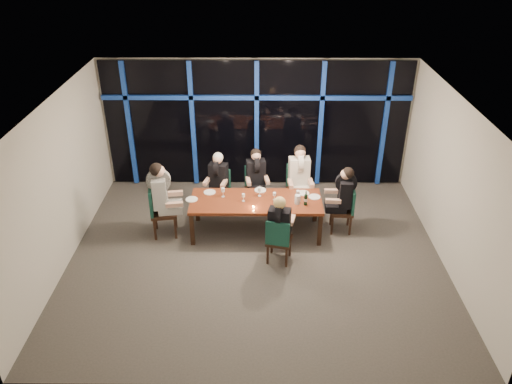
% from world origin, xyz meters
% --- Properties ---
extents(room, '(7.04, 7.00, 3.02)m').
position_xyz_m(room, '(0.00, 0.00, 2.02)').
color(room, '#514D48').
rests_on(room, ground).
extents(window_wall, '(6.86, 0.43, 2.94)m').
position_xyz_m(window_wall, '(0.01, 2.93, 1.55)').
color(window_wall, black).
rests_on(window_wall, ground).
extents(dining_table, '(2.60, 1.00, 0.75)m').
position_xyz_m(dining_table, '(0.00, 0.80, 0.68)').
color(dining_table, maroon).
rests_on(dining_table, ground).
extents(chair_far_left, '(0.52, 0.52, 0.93)m').
position_xyz_m(chair_far_left, '(-0.80, 1.73, 0.52)').
color(chair_far_left, black).
rests_on(chair_far_left, ground).
extents(chair_far_mid, '(0.51, 0.51, 0.96)m').
position_xyz_m(chair_far_mid, '(-0.02, 1.84, 0.53)').
color(chair_far_mid, black).
rests_on(chair_far_mid, ground).
extents(chair_far_right, '(0.53, 0.53, 1.05)m').
position_xyz_m(chair_far_right, '(0.90, 1.73, 0.58)').
color(chair_far_right, black).
rests_on(chair_far_right, ground).
extents(chair_end_left, '(0.57, 0.57, 1.08)m').
position_xyz_m(chair_end_left, '(-1.93, 0.72, 0.60)').
color(chair_end_left, black).
rests_on(chair_end_left, ground).
extents(chair_end_right, '(0.48, 0.48, 0.97)m').
position_xyz_m(chair_end_right, '(1.81, 0.89, 0.54)').
color(chair_end_right, black).
rests_on(chair_end_right, ground).
extents(chair_near_mid, '(0.53, 0.53, 0.95)m').
position_xyz_m(chair_near_mid, '(0.41, -0.21, 0.53)').
color(chair_near_mid, black).
rests_on(chair_near_mid, ground).
extents(diner_far_left, '(0.52, 0.62, 0.91)m').
position_xyz_m(diner_far_left, '(-0.81, 1.65, 0.89)').
color(diner_far_left, black).
rests_on(diner_far_left, ground).
extents(diner_far_mid, '(0.52, 0.63, 0.93)m').
position_xyz_m(diner_far_mid, '(-0.00, 1.76, 0.92)').
color(diner_far_mid, black).
rests_on(diner_far_mid, ground).
extents(diner_far_right, '(0.54, 0.67, 1.02)m').
position_xyz_m(diner_far_right, '(0.91, 1.65, 1.00)').
color(diner_far_right, silver).
rests_on(diner_far_right, ground).
extents(diner_end_left, '(0.71, 0.58, 1.05)m').
position_xyz_m(diner_end_left, '(-1.84, 0.74, 1.03)').
color(diner_end_left, black).
rests_on(diner_end_left, ground).
extents(diner_end_right, '(0.62, 0.50, 0.95)m').
position_xyz_m(diner_end_right, '(1.73, 0.90, 0.93)').
color(diner_end_right, black).
rests_on(diner_end_right, ground).
extents(diner_near_mid, '(0.53, 0.63, 0.92)m').
position_xyz_m(diner_near_mid, '(0.43, -0.14, 0.90)').
color(diner_near_mid, black).
rests_on(diner_near_mid, ground).
extents(plate_far_left, '(0.24, 0.24, 0.01)m').
position_xyz_m(plate_far_left, '(-0.95, 1.11, 0.76)').
color(plate_far_left, white).
rests_on(plate_far_left, dining_table).
extents(plate_far_mid, '(0.24, 0.24, 0.01)m').
position_xyz_m(plate_far_mid, '(0.09, 1.20, 0.76)').
color(plate_far_mid, white).
rests_on(plate_far_mid, dining_table).
extents(plate_far_right, '(0.24, 0.24, 0.01)m').
position_xyz_m(plate_far_right, '(0.96, 1.08, 0.76)').
color(plate_far_right, white).
rests_on(plate_far_right, dining_table).
extents(plate_end_left, '(0.24, 0.24, 0.01)m').
position_xyz_m(plate_end_left, '(-1.28, 0.81, 0.76)').
color(plate_end_left, white).
rests_on(plate_end_left, dining_table).
extents(plate_end_right, '(0.24, 0.24, 0.01)m').
position_xyz_m(plate_end_right, '(1.17, 0.93, 0.76)').
color(plate_end_right, white).
rests_on(plate_end_right, dining_table).
extents(plate_near_mid, '(0.24, 0.24, 0.01)m').
position_xyz_m(plate_near_mid, '(0.56, 0.41, 0.76)').
color(plate_near_mid, white).
rests_on(plate_near_mid, dining_table).
extents(wine_bottle, '(0.07, 0.07, 0.30)m').
position_xyz_m(wine_bottle, '(0.96, 0.64, 0.86)').
color(wine_bottle, black).
rests_on(wine_bottle, dining_table).
extents(water_pitcher, '(0.12, 0.10, 0.19)m').
position_xyz_m(water_pitcher, '(0.81, 0.68, 0.84)').
color(water_pitcher, silver).
rests_on(water_pitcher, dining_table).
extents(tea_light, '(0.05, 0.05, 0.03)m').
position_xyz_m(tea_light, '(-0.05, 0.51, 0.76)').
color(tea_light, '#FFAA4C').
rests_on(tea_light, dining_table).
extents(wine_glass_a, '(0.06, 0.06, 0.16)m').
position_xyz_m(wine_glass_a, '(-0.25, 0.77, 0.87)').
color(wine_glass_a, silver).
rests_on(wine_glass_a, dining_table).
extents(wine_glass_b, '(0.07, 0.07, 0.19)m').
position_xyz_m(wine_glass_b, '(0.07, 0.97, 0.89)').
color(wine_glass_b, silver).
rests_on(wine_glass_b, dining_table).
extents(wine_glass_c, '(0.06, 0.06, 0.16)m').
position_xyz_m(wine_glass_c, '(0.36, 0.83, 0.87)').
color(wine_glass_c, white).
rests_on(wine_glass_c, dining_table).
extents(wine_glass_d, '(0.07, 0.07, 0.19)m').
position_xyz_m(wine_glass_d, '(-0.66, 0.94, 0.89)').
color(wine_glass_d, silver).
rests_on(wine_glass_d, dining_table).
extents(wine_glass_e, '(0.07, 0.07, 0.19)m').
position_xyz_m(wine_glass_e, '(0.83, 0.85, 0.89)').
color(wine_glass_e, silver).
rests_on(wine_glass_e, dining_table).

